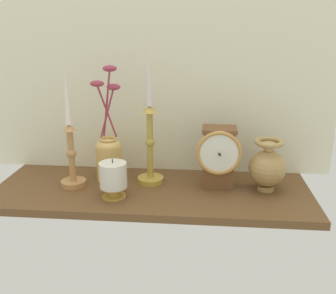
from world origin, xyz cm
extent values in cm
cube|color=brown|center=(0.00, 0.00, -1.20)|extent=(100.00, 36.00, 2.40)
cube|color=beige|center=(0.00, 18.50, 32.50)|extent=(120.00, 2.00, 65.00)
cube|color=brown|center=(20.82, 4.00, 9.15)|extent=(9.50, 7.23, 18.29)
cube|color=brown|center=(20.82, 4.00, 18.89)|extent=(10.64, 8.10, 1.20)
torus|color=#C18B45|center=(20.82, -0.02, 12.46)|extent=(14.13, 1.28, 14.13)
cylinder|color=white|center=(20.82, -0.12, 12.46)|extent=(11.82, 0.40, 11.82)
cube|color=black|center=(20.82, -0.42, 12.46)|extent=(1.03, 4.53, 0.30)
cylinder|color=#B19539|center=(-1.01, 4.99, 0.90)|extent=(8.60, 8.60, 1.80)
cylinder|color=#B19539|center=(-1.01, 4.99, 12.73)|extent=(1.92, 1.92, 21.86)
sphere|color=#B19539|center=(-1.01, 4.99, 13.83)|extent=(3.07, 3.07, 3.07)
cone|color=#B19539|center=(-1.01, 4.99, 24.66)|extent=(5.19, 5.19, 2.00)
cone|color=silver|center=(-1.01, 4.99, 36.63)|extent=(1.90, 1.90, 21.93)
cylinder|color=#B6824A|center=(-25.46, -0.27, 0.90)|extent=(8.01, 8.01, 1.80)
cylinder|color=#B6824A|center=(-25.46, -0.27, 10.14)|extent=(2.00, 2.00, 16.68)
sphere|color=#B6824A|center=(-25.46, -0.27, 10.97)|extent=(3.21, 3.21, 3.21)
cone|color=#B6824A|center=(-25.46, -0.27, 19.48)|extent=(4.43, 4.43, 2.00)
cone|color=white|center=(-25.46, -0.27, 29.19)|extent=(1.96, 1.96, 17.41)
cylinder|color=#AA884D|center=(35.90, 2.11, 0.80)|extent=(5.18, 5.18, 1.60)
sphere|color=#AA884D|center=(35.90, 2.11, 7.36)|extent=(11.52, 11.52, 11.52)
cylinder|color=#AA884D|center=(35.90, 2.11, 14.41)|extent=(3.22, 3.22, 2.59)
torus|color=#AA884D|center=(35.90, 2.11, 15.70)|extent=(9.03, 9.03, 1.63)
cylinder|color=tan|center=(-14.91, 6.37, 5.99)|extent=(8.75, 8.75, 11.97)
ellipsoid|color=tan|center=(-14.91, 6.37, 11.97)|extent=(8.32, 8.32, 4.16)
torus|color=tan|center=(-14.91, 6.37, 14.05)|extent=(5.68, 5.68, 0.87)
cylinder|color=#9A3448|center=(-14.91, 6.37, 22.65)|extent=(5.62, 1.35, 16.62)
ellipsoid|color=#9A3448|center=(-12.39, 6.00, 31.24)|extent=(4.40, 2.80, 2.00)
cylinder|color=#9A3448|center=(-14.91, 6.37, 25.59)|extent=(4.64, 5.16, 22.48)
ellipsoid|color=#9A3448|center=(-12.87, 4.10, 37.13)|extent=(4.40, 2.80, 2.00)
cylinder|color=#9A3448|center=(-14.91, 6.37, 23.21)|extent=(5.27, 3.73, 17.70)
ellipsoid|color=#9A3448|center=(-17.26, 4.82, 32.38)|extent=(4.40, 2.80, 2.00)
cylinder|color=gold|center=(-10.54, -7.25, 1.44)|extent=(2.87, 2.87, 2.88)
cylinder|color=gold|center=(-10.54, -7.25, 0.40)|extent=(7.17, 7.17, 0.80)
cylinder|color=gold|center=(-10.54, -7.25, 2.88)|extent=(6.45, 6.45, 0.60)
cylinder|color=beige|center=(-10.54, -7.25, 7.10)|extent=(8.24, 8.24, 7.65)
cylinder|color=black|center=(-10.54, -7.25, 11.52)|extent=(0.30, 0.30, 1.20)
camera|label=1|loc=(15.38, -112.43, 50.05)|focal=41.41mm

